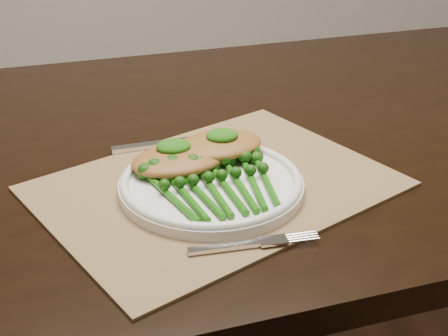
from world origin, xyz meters
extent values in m
cube|color=black|center=(-0.08, -0.01, 0.73)|extent=(1.64, 0.97, 0.04)
cube|color=olive|center=(-0.13, -0.19, 0.75)|extent=(0.55, 0.49, 0.00)
cylinder|color=white|center=(-0.14, -0.21, 0.76)|extent=(0.25, 0.25, 0.01)
torus|color=white|center=(-0.14, -0.21, 0.77)|extent=(0.25, 0.25, 0.01)
cube|color=silver|center=(-0.21, -0.05, 0.76)|extent=(0.08, 0.02, 0.01)
cube|color=silver|center=(-0.11, -0.05, 0.76)|extent=(0.13, 0.02, 0.00)
cube|color=silver|center=(-0.15, -0.35, 0.76)|extent=(0.09, 0.02, 0.00)
ellipsoid|color=#9A642C|center=(-0.17, -0.16, 0.78)|extent=(0.14, 0.11, 0.03)
ellipsoid|color=#9A642C|center=(-0.11, -0.14, 0.79)|extent=(0.14, 0.11, 0.03)
ellipsoid|color=#154A0A|center=(-0.18, -0.15, 0.80)|extent=(0.05, 0.04, 0.02)
ellipsoid|color=#154A0A|center=(-0.10, -0.14, 0.80)|extent=(0.05, 0.04, 0.02)
camera|label=1|loc=(-0.31, -0.92, 1.17)|focal=50.00mm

